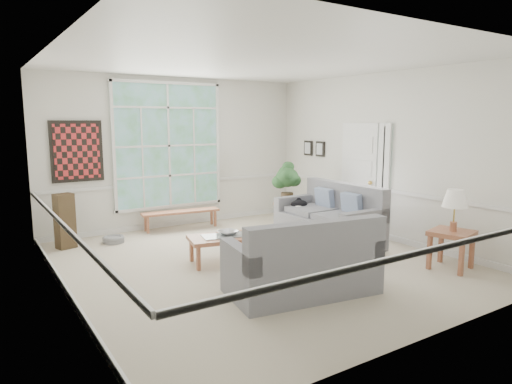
% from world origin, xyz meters
% --- Properties ---
extents(floor, '(5.50, 6.00, 0.01)m').
position_xyz_m(floor, '(0.00, 0.00, -0.01)').
color(floor, '#C0B49D').
rests_on(floor, ground).
extents(ceiling, '(5.50, 6.00, 0.02)m').
position_xyz_m(ceiling, '(0.00, 0.00, 3.00)').
color(ceiling, white).
rests_on(ceiling, ground).
extents(wall_back, '(5.50, 0.02, 3.00)m').
position_xyz_m(wall_back, '(0.00, 3.00, 1.50)').
color(wall_back, silver).
rests_on(wall_back, ground).
extents(wall_front, '(5.50, 0.02, 3.00)m').
position_xyz_m(wall_front, '(0.00, -3.00, 1.50)').
color(wall_front, silver).
rests_on(wall_front, ground).
extents(wall_left, '(0.02, 6.00, 3.00)m').
position_xyz_m(wall_left, '(-2.75, 0.00, 1.50)').
color(wall_left, silver).
rests_on(wall_left, ground).
extents(wall_right, '(0.02, 6.00, 3.00)m').
position_xyz_m(wall_right, '(2.75, 0.00, 1.50)').
color(wall_right, silver).
rests_on(wall_right, ground).
extents(window_back, '(2.30, 0.08, 2.40)m').
position_xyz_m(window_back, '(-0.20, 2.96, 1.65)').
color(window_back, white).
rests_on(window_back, wall_back).
extents(entry_door, '(0.08, 0.90, 2.10)m').
position_xyz_m(entry_door, '(2.71, 0.60, 1.05)').
color(entry_door, white).
rests_on(entry_door, floor).
extents(door_sidelight, '(0.08, 0.26, 1.90)m').
position_xyz_m(door_sidelight, '(2.71, -0.03, 1.15)').
color(door_sidelight, white).
rests_on(door_sidelight, wall_right).
extents(wall_art, '(0.90, 0.06, 1.10)m').
position_xyz_m(wall_art, '(-1.95, 2.95, 1.60)').
color(wall_art, maroon).
rests_on(wall_art, wall_back).
extents(wall_frame_near, '(0.04, 0.26, 0.32)m').
position_xyz_m(wall_frame_near, '(2.71, 1.75, 1.55)').
color(wall_frame_near, black).
rests_on(wall_frame_near, wall_right).
extents(wall_frame_far, '(0.04, 0.26, 0.32)m').
position_xyz_m(wall_frame_far, '(2.71, 2.15, 1.55)').
color(wall_frame_far, black).
rests_on(wall_frame_far, wall_right).
extents(loveseat_right, '(1.00, 1.92, 1.04)m').
position_xyz_m(loveseat_right, '(1.65, 0.26, 0.52)').
color(loveseat_right, gray).
rests_on(loveseat_right, floor).
extents(loveseat_front, '(1.95, 1.22, 0.99)m').
position_xyz_m(loveseat_front, '(-0.22, -1.35, 0.49)').
color(loveseat_front, gray).
rests_on(loveseat_front, floor).
extents(coffee_table, '(1.22, 0.83, 0.41)m').
position_xyz_m(coffee_table, '(-0.42, 0.23, 0.21)').
color(coffee_table, '#A35F41').
rests_on(coffee_table, floor).
extents(pewter_bowl, '(0.40, 0.40, 0.09)m').
position_xyz_m(pewter_bowl, '(-0.37, 0.26, 0.46)').
color(pewter_bowl, '#9E9FA4').
rests_on(pewter_bowl, coffee_table).
extents(window_bench, '(1.57, 0.49, 0.36)m').
position_xyz_m(window_bench, '(-0.11, 2.65, 0.18)').
color(window_bench, '#A35F41').
rests_on(window_bench, floor).
extents(end_table, '(0.57, 0.57, 0.50)m').
position_xyz_m(end_table, '(1.77, 1.54, 0.25)').
color(end_table, '#A35F41').
rests_on(end_table, floor).
extents(houseplant, '(0.68, 0.68, 0.85)m').
position_xyz_m(houseplant, '(1.75, 1.61, 0.93)').
color(houseplant, '#2A562B').
rests_on(houseplant, end_table).
extents(side_table, '(0.69, 0.69, 0.57)m').
position_xyz_m(side_table, '(2.18, -1.80, 0.28)').
color(side_table, '#A35F41').
rests_on(side_table, floor).
extents(table_lamp, '(0.44, 0.44, 0.61)m').
position_xyz_m(table_lamp, '(2.18, -1.82, 0.87)').
color(table_lamp, white).
rests_on(table_lamp, side_table).
extents(pet_bed, '(0.50, 0.50, 0.12)m').
position_xyz_m(pet_bed, '(-1.55, 2.33, 0.06)').
color(pet_bed, slate).
rests_on(pet_bed, floor).
extents(floor_speaker, '(0.34, 0.30, 0.93)m').
position_xyz_m(floor_speaker, '(-2.32, 2.41, 0.47)').
color(floor_speaker, '#40301D').
rests_on(floor_speaker, floor).
extents(cat, '(0.40, 0.33, 0.16)m').
position_xyz_m(cat, '(1.54, 0.94, 0.61)').
color(cat, black).
rests_on(cat, loveseat_right).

